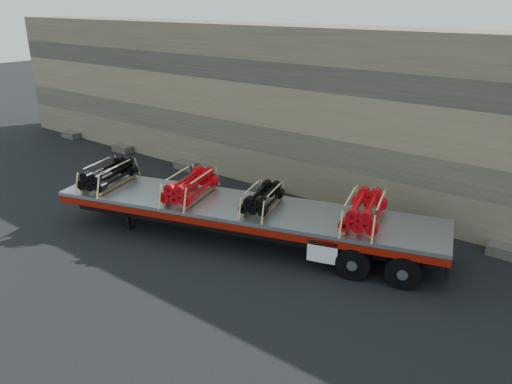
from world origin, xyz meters
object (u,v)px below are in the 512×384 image
at_px(trailer, 243,223).
at_px(bundle_rear, 364,211).
at_px(bundle_front, 108,175).
at_px(bundle_midrear, 263,199).
at_px(bundle_midfront, 190,186).

xyz_separation_m(trailer, bundle_rear, (3.97, 1.19, 1.09)).
bearing_deg(bundle_rear, bundle_front, 180.00).
bearing_deg(bundle_front, bundle_rear, 0.00).
bearing_deg(trailer, bundle_front, -180.00).
relative_size(bundle_midrear, bundle_rear, 0.83).
relative_size(bundle_front, bundle_midrear, 1.18).
relative_size(trailer, bundle_rear, 5.90).
bearing_deg(bundle_midfront, bundle_front, 180.00).
bearing_deg(bundle_midrear, bundle_front, -180.00).
height_order(bundle_front, bundle_rear, bundle_rear).
relative_size(trailer, bundle_front, 6.01).
relative_size(bundle_front, bundle_midfront, 0.97).
xyz_separation_m(trailer, bundle_front, (-5.30, -1.58, 1.09)).
relative_size(bundle_front, bundle_rear, 0.98).
distance_m(bundle_front, bundle_midrear, 6.26).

